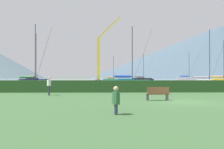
{
  "coord_description": "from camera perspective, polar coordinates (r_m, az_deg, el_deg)",
  "views": [
    {
      "loc": [
        -5.1,
        -17.37,
        1.67
      ],
      "look_at": [
        -3.53,
        47.39,
        2.22
      ],
      "focal_mm": 42.22,
      "sensor_mm": 36.0,
      "label": 1
    }
  ],
  "objects": [
    {
      "name": "distant_hill_west_ridge",
      "position": [
        450.41,
        19.76,
        3.14
      ],
      "size": [
        341.95,
        341.95,
        59.97
      ],
      "primitive_type": "cone",
      "color": "slate",
      "rests_on": "ground_plane"
    },
    {
      "name": "park_bench_near_path",
      "position": [
        18.84,
        9.86,
        -3.95
      ],
      "size": [
        1.63,
        0.65,
        0.95
      ],
      "rotation": [
        0.0,
        0.0,
        0.11
      ],
      "color": "brown",
      "rests_on": "ground_plane"
    },
    {
      "name": "person_seated_viewer",
      "position": [
        11.67,
        0.85,
        -5.32
      ],
      "size": [
        0.36,
        0.57,
        1.25
      ],
      "rotation": [
        0.0,
        0.0,
        0.05
      ],
      "color": "#2D3347",
      "rests_on": "ground_plane"
    },
    {
      "name": "sailboat_slip_1",
      "position": [
        103.87,
        16.06,
        -0.97
      ],
      "size": [
        9.38,
        4.25,
        10.93
      ],
      "rotation": [
        0.0,
        0.0,
        -0.2
      ],
      "color": "#9E9EA3",
      "rests_on": "harbor_water"
    },
    {
      "name": "ground_plane",
      "position": [
        18.18,
        14.99,
        -5.74
      ],
      "size": [
        1000.0,
        1000.0,
        0.0
      ],
      "primitive_type": "plane",
      "color": "#385B33"
    },
    {
      "name": "sailboat_slip_11",
      "position": [
        102.76,
        6.53,
        -1.02
      ],
      "size": [
        8.9,
        3.74,
        10.36
      ],
      "rotation": [
        0.0,
        0.0,
        -0.16
      ],
      "color": "black",
      "rests_on": "harbor_water"
    },
    {
      "name": "hedge_line",
      "position": [
        28.85,
        8.81,
        -2.52
      ],
      "size": [
        80.0,
        1.2,
        1.29
      ],
      "primitive_type": "cube",
      "color": "#284C23",
      "rests_on": "ground_plane"
    },
    {
      "name": "sailboat_slip_7",
      "position": [
        44.37,
        3.76,
        -1.75
      ],
      "size": [
        8.39,
        2.88,
        10.17
      ],
      "rotation": [
        0.0,
        0.0,
        -0.06
      ],
      "color": "#19707A",
      "rests_on": "harbor_water"
    },
    {
      "name": "sailboat_slip_5",
      "position": [
        49.27,
        19.89,
        -1.67
      ],
      "size": [
        7.63,
        3.81,
        9.96
      ],
      "rotation": [
        0.0,
        0.0,
        -0.26
      ],
      "color": "white",
      "rests_on": "harbor_water"
    },
    {
      "name": "dock_crane",
      "position": [
        75.86,
        -2.77,
        2.78
      ],
      "size": [
        7.41,
        2.0,
        19.07
      ],
      "color": "#333338",
      "rests_on": "ground_plane"
    },
    {
      "name": "person_standing_walker",
      "position": [
        24.25,
        -13.49,
        -2.12
      ],
      "size": [
        0.36,
        0.57,
        1.65
      ],
      "rotation": [
        0.0,
        0.0,
        0.13
      ],
      "color": "#2D3347",
      "rests_on": "ground_plane"
    },
    {
      "name": "sailboat_slip_3",
      "position": [
        47.01,
        -16.81,
        -1.71
      ],
      "size": [
        7.82,
        3.59,
        10.7
      ],
      "rotation": [
        0.0,
        0.0,
        -0.21
      ],
      "color": "black",
      "rests_on": "harbor_water"
    },
    {
      "name": "sailboat_slip_6",
      "position": [
        60.0,
        22.65,
        -1.41
      ],
      "size": [
        8.11,
        2.63,
        9.36
      ],
      "rotation": [
        0.0,
        0.0,
        -0.03
      ],
      "color": "gold",
      "rests_on": "harbor_water"
    },
    {
      "name": "sailboat_slip_4",
      "position": [
        70.47,
        -16.49,
        -1.25
      ],
      "size": [
        8.45,
        3.69,
        12.8
      ],
      "rotation": [
        0.0,
        0.0,
        -0.18
      ],
      "color": "navy",
      "rests_on": "harbor_water"
    },
    {
      "name": "harbor_water",
      "position": [
        154.47,
        0.51,
        -1.11
      ],
      "size": [
        320.0,
        246.0,
        0.0
      ],
      "primitive_type": "cube",
      "color": "#8C9EA3",
      "rests_on": "ground_plane"
    },
    {
      "name": "sailboat_slip_8",
      "position": [
        89.56,
        0.06,
        -1.2
      ],
      "size": [
        6.9,
        2.88,
        8.59
      ],
      "rotation": [
        0.0,
        0.0,
        -0.15
      ],
      "color": "#236B38",
      "rests_on": "harbor_water"
    },
    {
      "name": "distant_hill_east_ridge",
      "position": [
        385.03,
        22.25,
        4.51
      ],
      "size": [
        348.42,
        348.42,
        69.99
      ],
      "primitive_type": "cone",
      "color": "#425666",
      "rests_on": "ground_plane"
    }
  ]
}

